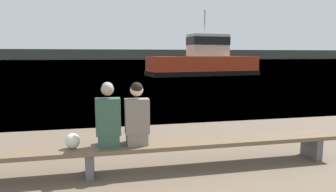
# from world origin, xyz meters

# --- Properties ---
(water_surface) EXTENTS (240.00, 240.00, 0.00)m
(water_surface) POSITION_xyz_m (0.00, 126.78, 0.00)
(water_surface) COLOR teal
(water_surface) RESTS_ON ground
(far_shoreline) EXTENTS (600.00, 12.00, 4.23)m
(far_shoreline) POSITION_xyz_m (0.00, 132.54, 2.12)
(far_shoreline) COLOR #4C4C42
(far_shoreline) RESTS_ON ground
(bench_main) EXTENTS (8.53, 0.54, 0.46)m
(bench_main) POSITION_xyz_m (-0.71, 3.60, 0.39)
(bench_main) COLOR brown
(bench_main) RESTS_ON ground
(person_left) EXTENTS (0.38, 0.35, 1.02)m
(person_left) POSITION_xyz_m (-0.41, 3.60, 0.91)
(person_left) COLOR #2D4C3D
(person_left) RESTS_ON bench_main
(person_right) EXTENTS (0.38, 0.35, 1.01)m
(person_right) POSITION_xyz_m (0.04, 3.60, 0.91)
(person_right) COLOR #70665B
(person_right) RESTS_ON bench_main
(shopping_bag) EXTENTS (0.22, 0.18, 0.24)m
(shopping_bag) POSITION_xyz_m (-0.95, 3.60, 0.58)
(shopping_bag) COLOR beige
(shopping_bag) RESTS_ON bench_main
(tugboat_red) EXTENTS (10.79, 4.46, 6.01)m
(tugboat_red) POSITION_xyz_m (8.84, 25.88, 1.20)
(tugboat_red) COLOR red
(tugboat_red) RESTS_ON water_surface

